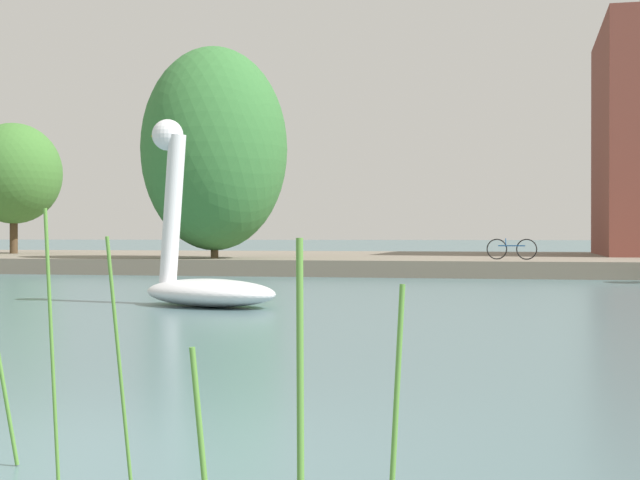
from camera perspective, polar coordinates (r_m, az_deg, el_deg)
The scene contains 6 objects.
ground_plane at distance 6.12m, azimuth -15.96°, elevation -13.34°, with size 537.94×537.94×0.00m, color slate.
shore_bank_far at distance 40.10m, azimuth 8.10°, elevation -1.35°, with size 120.05×18.38×0.57m, color slate.
swan_boat at distance 18.80m, azimuth -7.40°, elevation -1.67°, with size 3.43×2.53×3.85m.
tree_broadleaf_behind_dock at distance 45.71m, azimuth -18.47°, elevation 3.93°, with size 6.46×6.45×6.15m.
tree_willow_overhanging at distance 34.80m, azimuth -6.56°, elevation 5.64°, with size 7.07×7.15×7.92m.
bicycle_parked at distance 33.29m, azimuth 11.80°, elevation -0.55°, with size 1.77×0.37×0.75m.
Camera 1 is at (2.80, -5.25, 1.44)m, focal length 51.60 mm.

